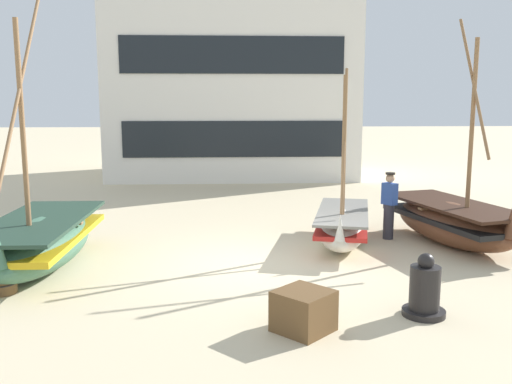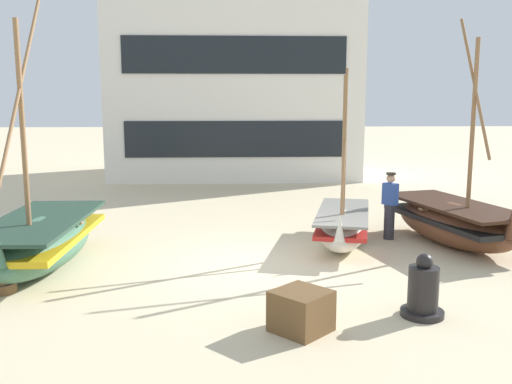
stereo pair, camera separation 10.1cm
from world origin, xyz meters
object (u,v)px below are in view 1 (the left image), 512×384
object	(u,v)px
capstan_winch	(425,291)
cargo_crate	(304,311)
fishing_boat_near_left	(343,225)
wooden_barrel	(1,275)
fisherman_by_hull	(389,206)
fishing_boat_centre_large	(40,241)
harbor_building_main	(232,60)
fishing_boat_far_right	(453,221)

from	to	relation	value
capstan_winch	cargo_crate	world-z (taller)	capstan_winch
fishing_boat_near_left	wooden_barrel	size ratio (longest dim) A/B	5.99
fishing_boat_near_left	fisherman_by_hull	distance (m)	1.41
fishing_boat_centre_large	capstan_winch	distance (m)	7.69
fishing_boat_centre_large	harbor_building_main	distance (m)	15.84
wooden_barrel	fisherman_by_hull	bearing A→B (deg)	23.89
fishing_boat_near_left	cargo_crate	world-z (taller)	fishing_boat_near_left
fishing_boat_far_right	harbor_building_main	xyz separation A→B (m)	(-5.17, 13.12, 4.65)
fishing_boat_centre_large	fisherman_by_hull	xyz separation A→B (m)	(7.95, 2.05, 0.25)
capstan_winch	cargo_crate	distance (m)	2.10
fishing_boat_far_right	wooden_barrel	size ratio (longest dim) A/B	7.57
fishing_boat_far_right	fisherman_by_hull	bearing A→B (deg)	156.36
capstan_winch	cargo_crate	xyz separation A→B (m)	(-2.04, -0.50, -0.10)
fishing_boat_far_right	capstan_winch	xyz separation A→B (m)	(-2.26, -4.44, -0.15)
fishing_boat_near_left	capstan_winch	world-z (taller)	fishing_boat_near_left
fisherman_by_hull	cargo_crate	bearing A→B (deg)	-117.65
harbor_building_main	fisherman_by_hull	bearing A→B (deg)	-73.21
harbor_building_main	cargo_crate	bearing A→B (deg)	-87.25
fishing_boat_near_left	fisherman_by_hull	world-z (taller)	fishing_boat_near_left
fisherman_by_hull	capstan_winch	world-z (taller)	fisherman_by_hull
capstan_winch	cargo_crate	bearing A→B (deg)	-166.10
fishing_boat_centre_large	harbor_building_main	xyz separation A→B (m)	(4.17, 14.56, 4.64)
capstan_winch	harbor_building_main	xyz separation A→B (m)	(-2.91, 17.56, 4.81)
fisherman_by_hull	cargo_crate	distance (m)	6.29
cargo_crate	harbor_building_main	world-z (taller)	harbor_building_main
fishing_boat_near_left	capstan_winch	bearing A→B (deg)	-84.97
cargo_crate	fishing_boat_centre_large	bearing A→B (deg)	145.15
wooden_barrel	harbor_building_main	distance (m)	17.39
fishing_boat_near_left	fishing_boat_far_right	world-z (taller)	fishing_boat_far_right
fishing_boat_near_left	capstan_winch	xyz separation A→B (m)	(0.40, -4.55, -0.06)
capstan_winch	harbor_building_main	bearing A→B (deg)	99.40
fishing_boat_centre_large	wooden_barrel	bearing A→B (deg)	-97.13
fishing_boat_near_left	cargo_crate	bearing A→B (deg)	-107.95
wooden_barrel	fishing_boat_centre_large	bearing A→B (deg)	82.87
wooden_barrel	fishing_boat_near_left	bearing A→B (deg)	24.36
capstan_winch	fishing_boat_near_left	bearing A→B (deg)	95.03
fishing_boat_near_left	fishing_boat_centre_large	world-z (taller)	fishing_boat_centre_large
fishing_boat_near_left	fishing_boat_centre_large	xyz separation A→B (m)	(-6.68, -1.55, 0.10)
fishing_boat_far_right	capstan_winch	distance (m)	4.98
fishing_boat_far_right	fisherman_by_hull	size ratio (longest dim) A/B	3.15
fishing_boat_near_left	capstan_winch	size ratio (longest dim) A/B	4.02
fishing_boat_far_right	cargo_crate	distance (m)	6.56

